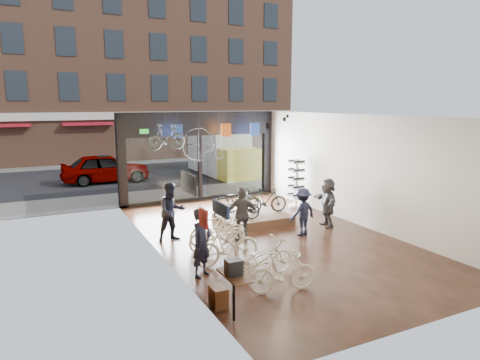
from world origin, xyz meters
TOP-DOWN VIEW (x-y plane):
  - ground_plane at (0.00, 0.00)m, footprint 7.00×12.00m
  - ceiling at (0.00, 0.00)m, footprint 7.00×12.00m
  - wall_left at (-3.52, 0.00)m, footprint 0.04×12.00m
  - wall_right at (3.52, 0.00)m, footprint 0.04×12.00m
  - wall_back at (0.00, -6.02)m, footprint 7.00×0.04m
  - storefront at (0.00, 6.00)m, footprint 7.00×0.26m
  - exit_sign at (-2.40, 5.88)m, footprint 0.35×0.06m
  - street_road at (0.00, 15.00)m, footprint 30.00×18.00m
  - sidewalk_near at (0.00, 7.20)m, footprint 30.00×2.40m
  - sidewalk_far at (0.00, 19.00)m, footprint 30.00×2.00m
  - opposite_building at (0.00, 21.50)m, footprint 26.00×5.00m
  - street_car at (-3.05, 12.00)m, footprint 4.50×1.81m
  - box_truck at (3.44, 11.00)m, footprint 2.17×6.52m
  - floor_bike_1 at (-1.71, -3.57)m, footprint 1.64×0.74m
  - floor_bike_2 at (-1.76, -2.70)m, footprint 1.89×0.86m
  - floor_bike_3 at (-2.15, -1.54)m, footprint 1.78×0.52m
  - floor_bike_4 at (-1.90, -0.36)m, footprint 1.76×0.62m
  - floor_bike_5 at (-1.83, 0.17)m, footprint 1.65×0.71m
  - display_platform at (0.30, 1.64)m, footprint 2.40×1.80m
  - display_bike_left at (-0.52, 1.24)m, footprint 1.67×0.80m
  - display_bike_mid at (0.87, 1.70)m, footprint 1.57×0.70m
  - display_bike_right at (0.01, 2.35)m, footprint 1.74×0.91m
  - customer_0 at (-3.00, -1.94)m, footprint 0.74×0.67m
  - customer_1 at (-2.83, 1.03)m, footprint 0.96×0.79m
  - customer_2 at (-0.97, -0.08)m, footprint 1.08×0.72m
  - customer_3 at (1.06, -0.28)m, footprint 1.08×0.74m
  - customer_5 at (2.40, 0.18)m, footprint 0.87×1.63m
  - sunglasses_rack at (2.95, 2.95)m, footprint 0.65×0.57m
  - wall_merch at (-3.38, -3.50)m, footprint 0.40×2.40m
  - penny_farthing at (-0.23, 4.75)m, footprint 1.69×0.06m
  - hung_bike at (-1.99, 4.20)m, footprint 1.64×0.75m
  - jersey_left at (-1.24, 5.20)m, footprint 0.45×0.03m
  - jersey_mid at (0.89, 5.20)m, footprint 0.45×0.03m
  - jersey_right at (2.27, 5.20)m, footprint 0.45×0.03m

SIDE VIEW (x-z plane):
  - ground_plane at x=0.00m, z-range -0.04..0.00m
  - street_road at x=0.00m, z-range -0.02..0.00m
  - sidewalk_near at x=0.00m, z-range 0.00..0.12m
  - sidewalk_far at x=0.00m, z-range 0.00..0.12m
  - display_platform at x=0.30m, z-range 0.00..0.30m
  - floor_bike_4 at x=-1.90m, z-range 0.00..0.92m
  - floor_bike_1 at x=-1.71m, z-range 0.00..0.95m
  - floor_bike_2 at x=-1.76m, z-range 0.00..0.96m
  - floor_bike_5 at x=-1.83m, z-range 0.00..0.96m
  - floor_bike_3 at x=-2.15m, z-range 0.00..1.07m
  - display_bike_left at x=-0.52m, z-range 0.30..1.14m
  - display_bike_right at x=0.01m, z-range 0.30..1.17m
  - display_bike_mid at x=0.87m, z-range 0.30..1.21m
  - street_car at x=-3.05m, z-range 0.00..1.53m
  - customer_3 at x=1.06m, z-range 0.00..1.53m
  - customer_5 at x=2.40m, z-range 0.00..1.67m
  - customer_0 at x=-3.00m, z-range 0.00..1.69m
  - customer_2 at x=-0.97m, z-range 0.00..1.71m
  - customer_1 at x=-2.83m, z-range 0.00..1.82m
  - sunglasses_rack at x=2.95m, z-range 0.00..1.95m
  - box_truck at x=3.44m, z-range 0.00..2.57m
  - wall_merch at x=-3.38m, z-range 0.00..2.60m
  - wall_left at x=-3.52m, z-range 0.00..3.80m
  - wall_right at x=3.52m, z-range 0.00..3.80m
  - wall_back at x=0.00m, z-range 0.00..3.80m
  - storefront at x=0.00m, z-range 0.00..3.80m
  - penny_farthing at x=-0.23m, z-range 1.82..3.18m
  - hung_bike at x=-1.99m, z-range 2.45..3.40m
  - exit_sign at x=-2.40m, z-range 2.96..3.14m
  - jersey_left at x=-1.24m, z-range 2.77..3.32m
  - jersey_mid at x=0.89m, z-range 2.77..3.32m
  - jersey_right at x=2.27m, z-range 2.77..3.32m
  - ceiling at x=0.00m, z-range 3.80..3.84m
  - opposite_building at x=0.00m, z-range 0.00..14.00m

